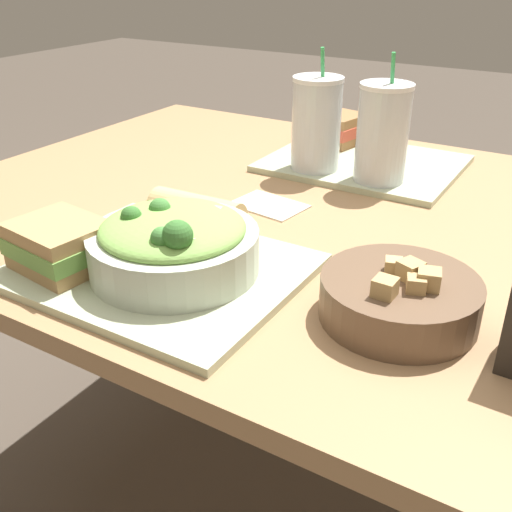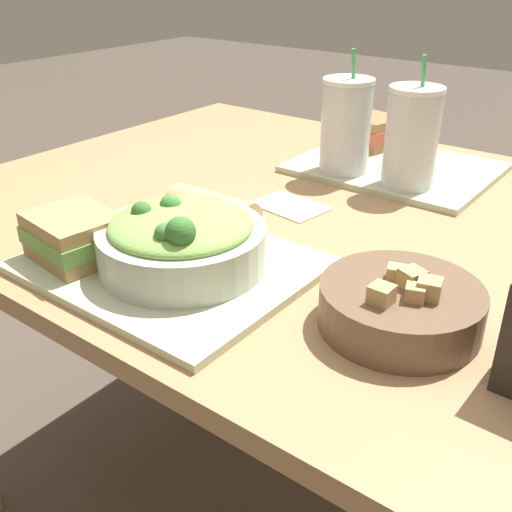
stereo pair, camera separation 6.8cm
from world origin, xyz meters
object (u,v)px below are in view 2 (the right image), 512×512
object	(u,v)px
drink_cup_red	(411,141)
sandwich_near	(75,236)
salad_bowl	(182,239)
sandwich_far	(369,130)
drink_cup_dark	(346,129)
napkin_folded	(290,206)
soup_bowl	(401,305)
baguette_near	(213,211)
baguette_far	(406,135)

from	to	relation	value
drink_cup_red	sandwich_near	bearing A→B (deg)	-114.04
salad_bowl	sandwich_near	distance (m)	0.15
sandwich_far	drink_cup_red	xyz separation A→B (m)	(0.17, -0.18, 0.05)
drink_cup_dark	napkin_folded	bearing A→B (deg)	-87.81
sandwich_far	drink_cup_dark	distance (m)	0.19
soup_bowl	napkin_folded	size ratio (longest dim) A/B	1.44
drink_cup_dark	sandwich_far	bearing A→B (deg)	103.16
salad_bowl	drink_cup_dark	xyz separation A→B (m)	(-0.03, 0.48, 0.04)
baguette_near	drink_cup_red	bearing A→B (deg)	-25.60
soup_bowl	baguette_near	distance (m)	0.34
baguette_near	drink_cup_red	world-z (taller)	drink_cup_red
sandwich_far	drink_cup_red	world-z (taller)	drink_cup_red
soup_bowl	drink_cup_red	size ratio (longest dim) A/B	0.82
soup_bowl	sandwich_near	bearing A→B (deg)	-163.10
salad_bowl	soup_bowl	world-z (taller)	salad_bowl
baguette_near	salad_bowl	bearing A→B (deg)	-160.28
sandwich_far	drink_cup_dark	xyz separation A→B (m)	(0.04, -0.18, 0.05)
napkin_folded	baguette_far	bearing A→B (deg)	86.57
baguette_near	sandwich_far	size ratio (longest dim) A/B	1.07
soup_bowl	baguette_far	size ratio (longest dim) A/B	1.47
salad_bowl	sandwich_far	distance (m)	0.66
soup_bowl	baguette_far	xyz separation A→B (m)	(-0.28, 0.63, 0.01)
sandwich_near	baguette_far	bearing A→B (deg)	86.56
drink_cup_dark	napkin_folded	world-z (taller)	drink_cup_dark
salad_bowl	drink_cup_dark	world-z (taller)	drink_cup_dark
baguette_far	drink_cup_dark	world-z (taller)	drink_cup_dark
salad_bowl	sandwich_near	bearing A→B (deg)	-153.40
drink_cup_dark	napkin_folded	size ratio (longest dim) A/B	1.74
baguette_near	drink_cup_dark	distance (m)	0.36
sandwich_near	drink_cup_red	xyz separation A→B (m)	(0.24, 0.55, 0.05)
sandwich_near	napkin_folded	size ratio (longest dim) A/B	1.03
baguette_near	drink_cup_red	size ratio (longest dim) A/B	0.65
drink_cup_red	salad_bowl	bearing A→B (deg)	-102.49
baguette_far	napkin_folded	xyz separation A→B (m)	(-0.02, -0.40, -0.04)
sandwich_near	baguette_far	size ratio (longest dim) A/B	1.05
baguette_near	sandwich_far	world-z (taller)	sandwich_far
sandwich_far	salad_bowl	bearing A→B (deg)	-72.65
sandwich_far	baguette_far	world-z (taller)	sandwich_far
salad_bowl	napkin_folded	distance (m)	0.29
sandwich_near	baguette_near	distance (m)	0.21
soup_bowl	baguette_far	distance (m)	0.69
sandwich_far	drink_cup_dark	world-z (taller)	drink_cup_dark
baguette_far	drink_cup_dark	xyz separation A→B (m)	(-0.03, -0.21, 0.05)
salad_bowl	drink_cup_dark	distance (m)	0.48
drink_cup_dark	drink_cup_red	size ratio (longest dim) A/B	0.99
soup_bowl	sandwich_near	world-z (taller)	same
salad_bowl	baguette_near	distance (m)	0.13
salad_bowl	baguette_near	bearing A→B (deg)	112.03
baguette_far	drink_cup_red	xyz separation A→B (m)	(0.10, -0.21, 0.05)
salad_bowl	baguette_far	world-z (taller)	salad_bowl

